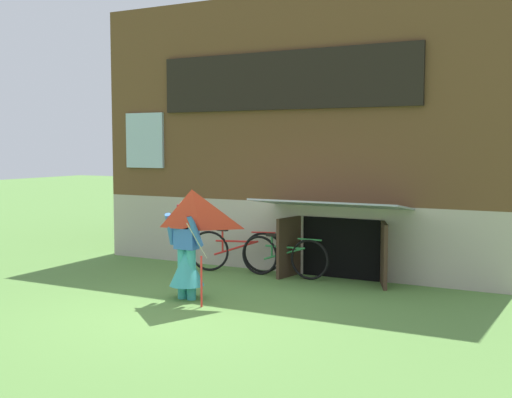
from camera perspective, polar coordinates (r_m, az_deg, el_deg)
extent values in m
plane|color=#56843D|center=(9.16, -5.60, -9.81)|extent=(60.00, 60.00, 0.00)
cube|color=#ADA393|center=(14.01, 7.02, -2.04)|extent=(7.87, 5.25, 1.29)
cube|color=brown|center=(13.94, 7.13, 8.27)|extent=(7.87, 5.25, 3.74)
cube|color=black|center=(11.51, 2.45, 10.57)|extent=(4.98, 0.08, 1.03)
cube|color=#9EB7C6|center=(11.53, 2.49, 10.56)|extent=(4.82, 0.04, 0.91)
cube|color=#9EB7C6|center=(13.07, -9.93, 5.19)|extent=(0.90, 0.06, 1.10)
cube|color=black|center=(11.20, 7.59, -4.38)|extent=(1.40, 0.03, 1.05)
cube|color=#3D2B1E|center=(11.25, 3.01, -4.30)|extent=(0.19, 0.70, 1.05)
cube|color=#3D2B1E|center=(10.67, 11.38, -4.89)|extent=(0.31, 0.67, 1.05)
cube|color=gray|center=(10.60, 6.65, -0.47)|extent=(2.55, 1.09, 0.18)
cylinder|color=teal|center=(9.72, -6.61, -6.64)|extent=(0.14, 0.14, 0.76)
cylinder|color=teal|center=(9.64, -5.82, -6.74)|extent=(0.14, 0.14, 0.76)
cone|color=teal|center=(9.66, -6.22, -6.03)|extent=(0.52, 0.52, 0.57)
cube|color=#3366B7|center=(9.57, -6.25, -2.87)|extent=(0.34, 0.20, 0.54)
cylinder|color=#3366B7|center=(9.61, -7.68, -2.69)|extent=(0.16, 0.31, 0.50)
cylinder|color=#3366B7|center=(9.36, -5.47, -2.86)|extent=(0.16, 0.31, 0.50)
cube|color=maroon|center=(9.49, -6.47, -1.59)|extent=(0.20, 0.08, 0.36)
sphere|color=#D8AD8E|center=(9.53, -6.27, -0.64)|extent=(0.21, 0.21, 0.21)
pyramid|color=red|center=(8.88, -5.76, -1.78)|extent=(1.06, 0.86, 0.66)
cylinder|color=beige|center=(9.19, -5.29, -3.79)|extent=(0.01, 0.53, 0.59)
cylinder|color=red|center=(9.19, -4.91, -7.37)|extent=(0.03, 0.03, 0.74)
torus|color=black|center=(11.02, 4.82, -5.42)|extent=(0.71, 0.05, 0.70)
torus|color=black|center=(11.41, 0.33, -5.05)|extent=(0.71, 0.05, 0.70)
cylinder|color=#287A3D|center=(11.17, 2.54, -4.32)|extent=(0.72, 0.04, 0.04)
cylinder|color=#287A3D|center=(11.19, 2.54, -4.90)|extent=(0.79, 0.04, 0.29)
cylinder|color=#287A3D|center=(11.27, 1.43, -4.23)|extent=(0.04, 0.04, 0.40)
cube|color=black|center=(11.24, 1.43, -3.24)|extent=(0.20, 0.08, 0.05)
cylinder|color=#287A3D|center=(10.96, 4.83, -3.64)|extent=(0.44, 0.03, 0.03)
torus|color=black|center=(11.56, 0.68, -4.82)|extent=(0.72, 0.26, 0.74)
torus|color=black|center=(11.78, -4.21, -4.66)|extent=(0.72, 0.26, 0.74)
cylinder|color=red|center=(11.63, -1.79, -3.80)|extent=(0.74, 0.26, 0.04)
cylinder|color=red|center=(11.65, -1.79, -4.40)|extent=(0.81, 0.28, 0.30)
cylinder|color=red|center=(11.68, -3.01, -3.77)|extent=(0.04, 0.04, 0.42)
cube|color=black|center=(11.65, -3.02, -2.75)|extent=(0.20, 0.08, 0.05)
cylinder|color=red|center=(11.51, 0.68, -3.01)|extent=(0.43, 0.15, 0.03)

